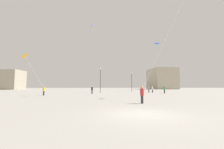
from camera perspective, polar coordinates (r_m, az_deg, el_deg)
name	(u,v)px	position (r m, az deg, el deg)	size (l,w,h in m)	color
ground_plane	(143,114)	(9.12, 11.57, -14.59)	(300.00, 300.00, 0.00)	gray
person_in_green	(164,89)	(36.67, 19.31, -5.26)	(0.39, 0.39, 1.79)	#2D2D33
person_in_yellow	(44,90)	(29.33, -24.52, -5.47)	(0.37, 0.37, 1.68)	#2D2D33
person_in_white	(152,89)	(39.32, 15.13, -5.35)	(0.37, 0.37, 1.72)	#2D2D33
person_in_red	(142,94)	(14.54, 11.35, -7.21)	(0.36, 0.36, 1.65)	#2D2D33
person_in_black	(92,90)	(32.88, -7.60, -5.69)	(0.37, 0.37, 1.68)	#2D2D33
person_in_grey	(149,89)	(42.31, 13.83, -5.30)	(0.38, 0.38, 1.73)	#2D2D33
kite_cobalt_delta	(157,44)	(50.76, 16.71, 11.08)	(5.73, 5.98, 14.43)	blue
kite_violet_diamond	(93,26)	(29.63, -7.25, 17.72)	(0.99, 6.09, 12.12)	purple
kite_amber_diamond	(24,56)	(30.24, -30.40, 6.20)	(3.67, 1.45, 6.12)	yellow
building_centre_hall	(162,79)	(94.73, 18.34, -1.60)	(13.43, 18.01, 12.16)	#B2A893
lamppost_east	(100,77)	(37.95, -4.45, -0.81)	(0.36, 0.36, 6.26)	#2D2D30
lamppost_west	(132,79)	(45.19, 7.49, -1.70)	(0.36, 0.36, 5.80)	#2D2D30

